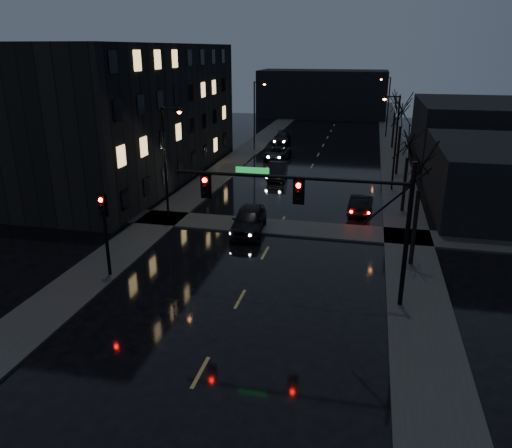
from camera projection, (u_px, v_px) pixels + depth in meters
The scene contains 23 objects.
ground at pixel (182, 407), 17.07m from camera, with size 160.00×160.00×0.00m, color black.
sidewalk_left at pixel (226, 168), 51.01m from camera, with size 3.00×140.00×0.12m, color #2D2D2B.
sidewalk_right at pixel (397, 177), 47.46m from camera, with size 3.00×140.00×0.12m, color #2D2D2B.
sidewalk_cross at pixel (279, 227), 34.07m from camera, with size 40.00×3.00×0.12m, color #2D2D2B.
apartment_block at pixel (126, 112), 46.10m from camera, with size 12.00×30.00×12.00m, color black.
commercial_right_near at pixel (503, 178), 36.92m from camera, with size 10.00×14.00×5.00m, color black.
commercial_right_far at pixel (473, 128), 56.66m from camera, with size 12.00×18.00×6.00m, color black.
far_block at pixel (323, 94), 88.09m from camera, with size 22.00×10.00×8.00m, color black.
signal_mast at pixel (325, 203), 22.92m from camera, with size 11.11×0.41×7.00m.
signal_pole_left at pixel (105, 223), 25.91m from camera, with size 0.35×0.41×4.53m.
tree_near at pixel (422, 157), 26.12m from camera, with size 3.52×3.52×8.08m.
tree_mid_a at pixel (410, 134), 35.45m from camera, with size 3.30×3.30×7.58m.
tree_mid_b at pixel (403, 105), 46.22m from camera, with size 3.74×3.74×8.59m.
tree_far at pixel (396, 98), 59.28m from camera, with size 3.43×3.43×7.88m.
streetlight_l_near at pixel (168, 156), 33.62m from camera, with size 1.53×0.28×8.00m.
streetlight_l_far at pixel (256, 110), 58.44m from camera, with size 1.53×0.28×8.00m.
streetlight_r_mid at pixel (394, 135), 41.49m from camera, with size 1.53×0.28×8.00m.
streetlight_r_far at pixel (387, 102), 67.23m from camera, with size 1.53×0.28×8.00m.
oncoming_car_a at pixel (249, 220), 33.05m from camera, with size 2.01×5.01×1.71m, color black.
oncoming_car_b at pixel (278, 171), 46.78m from camera, with size 1.62×4.66×1.54m, color black.
oncoming_car_c at pixel (277, 153), 55.11m from camera, with size 2.19×4.74×1.32m, color black.
oncoming_car_d at pixel (282, 138), 64.00m from camera, with size 1.98×4.86×1.41m, color black.
lead_car at pixel (361, 204), 37.09m from camera, with size 1.45×4.16×1.37m, color black.
Camera 1 is at (5.59, -13.09, 11.61)m, focal length 35.00 mm.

